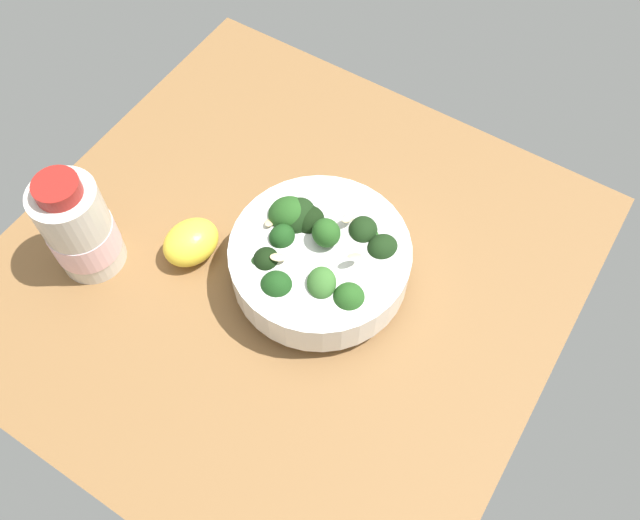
{
  "coord_description": "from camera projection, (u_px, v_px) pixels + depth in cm",
  "views": [
    {
      "loc": [
        -30.99,
        -24.45,
        67.65
      ],
      "look_at": [
        1.0,
        -4.25,
        4.0
      ],
      "focal_mm": 37.66,
      "sensor_mm": 36.0,
      "label": 1
    }
  ],
  "objects": [
    {
      "name": "lemon_wedge",
      "position": [
        191.0,
        242.0,
        0.77
      ],
      "size": [
        8.05,
        7.11,
        4.69
      ],
      "primitive_type": "ellipsoid",
      "rotation": [
        0.0,
        0.0,
        2.86
      ],
      "color": "yellow",
      "rests_on": "ground_plane"
    },
    {
      "name": "ground_plane",
      "position": [
        285.0,
        274.0,
        0.8
      ],
      "size": [
        62.7,
        62.7,
        3.1
      ],
      "primitive_type": "cube",
      "color": "brown"
    },
    {
      "name": "bottle_tall",
      "position": [
        79.0,
        229.0,
        0.74
      ],
      "size": [
        7.54,
        7.54,
        14.23
      ],
      "color": "beige",
      "rests_on": "ground_plane"
    },
    {
      "name": "bowl_of_broccoli",
      "position": [
        319.0,
        257.0,
        0.74
      ],
      "size": [
        19.92,
        19.92,
        10.06
      ],
      "color": "white",
      "rests_on": "ground_plane"
    }
  ]
}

